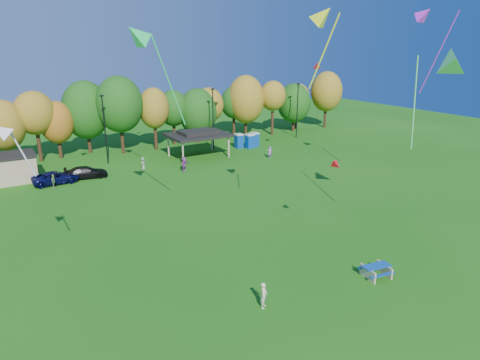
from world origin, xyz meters
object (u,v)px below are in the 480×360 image
porta_potties (248,140)px  picnic_table (376,270)px  car_c (56,178)px  car_d (86,172)px  kite_flyer (264,295)px

porta_potties → picnic_table: 39.30m
porta_potties → car_c: 28.59m
porta_potties → car_d: 25.13m
picnic_table → kite_flyer: 8.75m
kite_flyer → car_d: size_ratio=0.34×
porta_potties → car_d: porta_potties is taller
kite_flyer → car_d: 32.91m
car_c → picnic_table: bearing=-157.4°
picnic_table → kite_flyer: kite_flyer is taller
kite_flyer → picnic_table: bearing=-48.2°
car_c → car_d: (3.45, 0.35, -0.00)m
kite_flyer → car_c: kite_flyer is taller
porta_potties → picnic_table: (-13.04, -37.07, -0.60)m
picnic_table → car_d: (-11.87, 33.82, 0.22)m
car_c → kite_flyer: bearing=-170.4°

